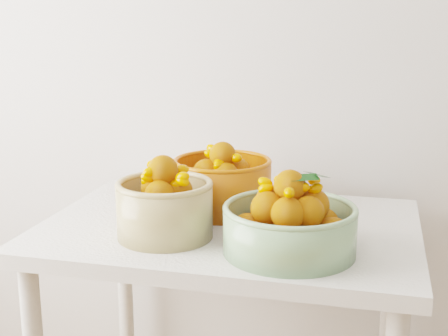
{
  "coord_description": "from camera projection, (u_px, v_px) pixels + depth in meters",
  "views": [
    {
      "loc": [
        -0.02,
        0.04,
        1.29
      ],
      "look_at": [
        -0.4,
        1.53,
        0.92
      ],
      "focal_mm": 50.0,
      "sensor_mm": 36.0,
      "label": 1
    }
  ],
  "objects": [
    {
      "name": "table",
      "position": [
        230.0,
        257.0,
        1.71
      ],
      "size": [
        1.0,
        0.7,
        0.75
      ],
      "color": "silver",
      "rests_on": "ground"
    },
    {
      "name": "bowl_green",
      "position": [
        290.0,
        224.0,
        1.46
      ],
      "size": [
        0.34,
        0.34,
        0.2
      ],
      "rotation": [
        0.0,
        0.0,
        0.09
      ],
      "color": "#81A878",
      "rests_on": "table"
    },
    {
      "name": "bowl_orange",
      "position": [
        222.0,
        183.0,
        1.78
      ],
      "size": [
        0.35,
        0.35,
        0.2
      ],
      "rotation": [
        0.0,
        0.0,
        -0.28
      ],
      "color": "#C84C0B",
      "rests_on": "table"
    },
    {
      "name": "bowl_cream",
      "position": [
        165.0,
        206.0,
        1.56
      ],
      "size": [
        0.31,
        0.31,
        0.21
      ],
      "rotation": [
        0.0,
        0.0,
        -0.33
      ],
      "color": "tan",
      "rests_on": "table"
    }
  ]
}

